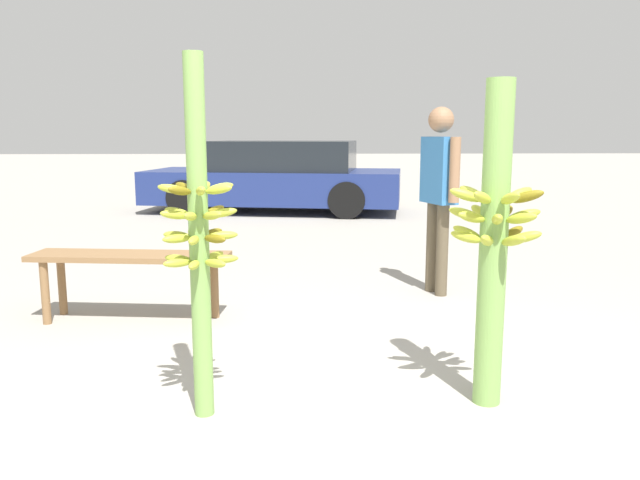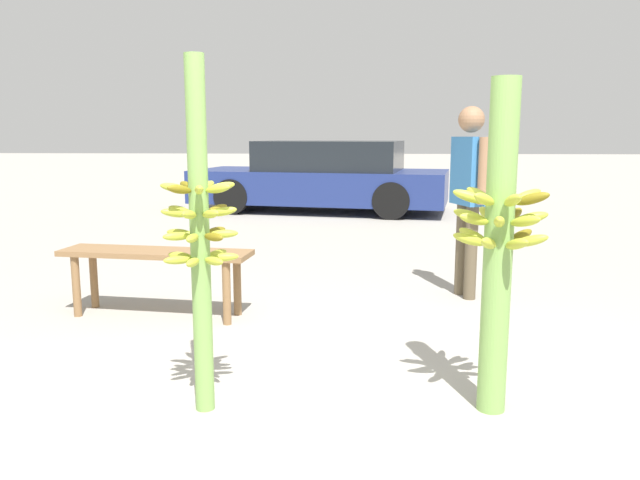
% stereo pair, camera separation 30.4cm
% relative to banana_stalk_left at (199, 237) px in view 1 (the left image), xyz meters
% --- Properties ---
extents(ground_plane, '(80.00, 80.00, 0.00)m').
position_rel_banana_stalk_left_xyz_m(ground_plane, '(0.70, -0.12, -0.89)').
color(ground_plane, '#9E998E').
extents(banana_stalk_left, '(0.37, 0.37, 1.74)m').
position_rel_banana_stalk_left_xyz_m(banana_stalk_left, '(0.00, 0.00, 0.00)').
color(banana_stalk_left, '#7AA851').
rests_on(banana_stalk_left, ground_plane).
extents(banana_stalk_center, '(0.47, 0.47, 1.63)m').
position_rel_banana_stalk_left_xyz_m(banana_stalk_center, '(1.44, 0.07, -0.04)').
color(banana_stalk_center, '#7AA851').
rests_on(banana_stalk_center, ground_plane).
extents(vendor_person, '(0.27, 0.54, 1.59)m').
position_rel_banana_stalk_left_xyz_m(vendor_person, '(1.68, 2.30, 0.07)').
color(vendor_person, brown).
rests_on(vendor_person, ground_plane).
extents(market_bench, '(1.48, 0.52, 0.51)m').
position_rel_banana_stalk_left_xyz_m(market_bench, '(-0.75, 1.59, -0.47)').
color(market_bench, olive).
rests_on(market_bench, ground_plane).
extents(parked_car, '(4.65, 2.49, 1.24)m').
position_rel_banana_stalk_left_xyz_m(parked_car, '(0.17, 8.13, -0.29)').
color(parked_car, navy).
rests_on(parked_car, ground_plane).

